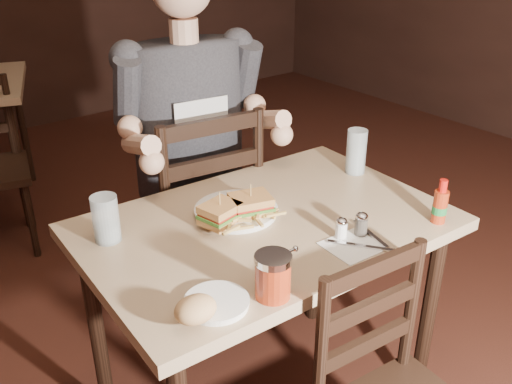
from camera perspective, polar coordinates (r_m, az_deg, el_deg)
main_table at (r=1.78m, az=1.00°, el=-5.53°), size 1.12×0.78×0.77m
chair_far at (r=2.33m, az=-6.31°, el=-2.68°), size 0.52×0.56×0.99m
diner at (r=2.08m, az=-6.42°, el=9.09°), size 0.63×0.52×0.99m
dinner_plate at (r=1.77m, az=-2.00°, el=-1.99°), size 0.26×0.26×0.01m
sandwich_left at (r=1.68m, az=-3.62°, el=-1.61°), size 0.13×0.11×0.10m
sandwich_right at (r=1.72m, az=-0.53°, el=-0.67°), size 0.14×0.13×0.10m
fries_pile at (r=1.70m, az=-1.04°, el=-2.39°), size 0.25×0.18×0.04m
ketchup_dollop at (r=1.79m, az=-0.86°, el=-1.25°), size 0.05×0.05×0.01m
glass_left at (r=1.66m, az=-14.79°, el=-2.61°), size 0.08×0.08×0.14m
glass_right at (r=2.05m, az=9.99°, el=4.01°), size 0.07×0.07×0.16m
hot_sauce at (r=1.78m, az=17.99°, el=-0.89°), size 0.05×0.05×0.14m
salt_shaker at (r=1.65m, az=8.52°, el=-3.70°), size 0.04×0.04×0.06m
pepper_shaker at (r=1.67m, az=10.48°, el=-3.25°), size 0.04×0.04×0.07m
syrup_dispenser at (r=1.39m, az=1.71°, el=-8.41°), size 0.10×0.10×0.12m
napkin at (r=1.63m, az=9.61°, el=-5.34°), size 0.16×0.15×0.00m
knife at (r=1.63m, az=10.81°, el=-5.36°), size 0.13×0.18×0.00m
fork at (r=1.69m, az=11.38°, el=-4.11°), size 0.05×0.17×0.01m
side_plate at (r=1.39m, az=-3.97°, el=-11.09°), size 0.16×0.16×0.01m
bread_roll at (r=1.32m, az=-6.07°, el=-11.59°), size 0.11×0.09×0.06m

